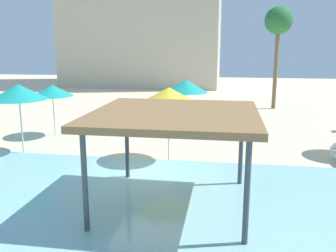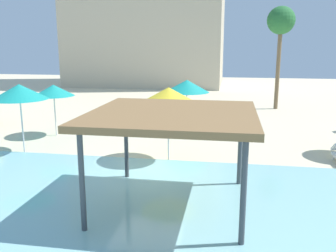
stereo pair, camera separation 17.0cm
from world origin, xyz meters
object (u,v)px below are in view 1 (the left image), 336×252
object	(u,v)px
beach_umbrella_teal_4	(186,86)
beach_umbrella_teal_7	(52,91)
palm_tree_1	(279,23)
shade_pavilion	(175,117)
beach_umbrella_yellow_1	(169,96)
beach_umbrella_teal_6	(18,92)

from	to	relation	value
beach_umbrella_teal_4	beach_umbrella_teal_7	distance (m)	6.78
beach_umbrella_teal_7	palm_tree_1	distance (m)	15.95
shade_pavilion	beach_umbrella_teal_7	world-z (taller)	shade_pavilion
beach_umbrella_yellow_1	beach_umbrella_teal_4	bearing A→B (deg)	89.38
beach_umbrella_teal_4	shade_pavilion	bearing A→B (deg)	-85.43
shade_pavilion	beach_umbrella_yellow_1	xyz separation A→B (m)	(-0.82, 4.15, 0.02)
shade_pavilion	palm_tree_1	distance (m)	18.17
beach_umbrella_yellow_1	beach_umbrella_teal_7	size ratio (longest dim) A/B	1.13
beach_umbrella_teal_6	beach_umbrella_teal_7	size ratio (longest dim) A/B	1.14
shade_pavilion	beach_umbrella_teal_4	bearing A→B (deg)	94.57
beach_umbrella_yellow_1	beach_umbrella_teal_7	xyz separation A→B (m)	(-6.28, 3.01, -0.29)
beach_umbrella_teal_4	beach_umbrella_teal_6	xyz separation A→B (m)	(-6.28, -5.49, 0.24)
shade_pavilion	beach_umbrella_teal_6	distance (m)	8.14
shade_pavilion	beach_umbrella_teal_6	world-z (taller)	beach_umbrella_teal_6
palm_tree_1	beach_umbrella_teal_7	bearing A→B (deg)	-139.60
beach_umbrella_teal_7	beach_umbrella_yellow_1	bearing A→B (deg)	-25.61
beach_umbrella_teal_6	beach_umbrella_teal_7	world-z (taller)	beach_umbrella_teal_6
beach_umbrella_yellow_1	beach_umbrella_teal_4	world-z (taller)	beach_umbrella_yellow_1
beach_umbrella_teal_6	palm_tree_1	size ratio (longest dim) A/B	0.41
beach_umbrella_teal_6	palm_tree_1	distance (m)	17.95
beach_umbrella_teal_6	beach_umbrella_teal_7	bearing A→B (deg)	91.09
beach_umbrella_teal_4	palm_tree_1	bearing A→B (deg)	54.30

